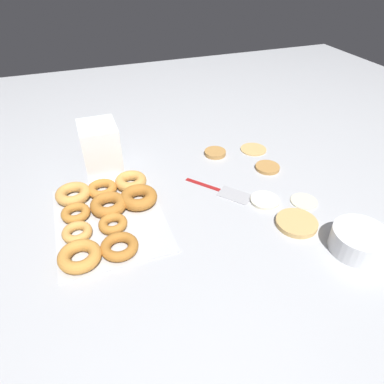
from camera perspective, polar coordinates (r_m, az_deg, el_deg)
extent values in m
plane|color=#B2B5BA|center=(1.11, 6.47, -0.47)|extent=(3.00, 3.00, 0.00)
cylinder|color=tan|center=(1.03, 17.04, -4.95)|extent=(0.12, 0.12, 0.01)
cylinder|color=silver|center=(1.10, 12.03, -1.38)|extent=(0.09, 0.09, 0.01)
cylinder|color=#B27F42|center=(1.26, 12.46, 4.03)|extent=(0.09, 0.09, 0.01)
cylinder|color=beige|center=(1.13, 18.17, -1.41)|extent=(0.08, 0.08, 0.01)
cylinder|color=tan|center=(1.37, 10.20, 7.10)|extent=(0.10, 0.10, 0.01)
cylinder|color=#B27F42|center=(1.31, 3.88, 6.55)|extent=(0.08, 0.08, 0.02)
cube|color=silver|center=(1.04, -13.54, -4.31)|extent=(0.39, 0.31, 0.01)
torus|color=#D19347|center=(1.13, -19.21, -0.28)|extent=(0.11, 0.11, 0.03)
torus|color=#B7752D|center=(1.06, -18.83, -3.33)|extent=(0.08, 0.08, 0.03)
torus|color=#D19347|center=(1.00, -18.61, -6.38)|extent=(0.08, 0.08, 0.02)
torus|color=#C68438|center=(0.92, -18.22, -10.12)|extent=(0.11, 0.11, 0.03)
torus|color=#B7752D|center=(1.13, -14.74, 0.53)|extent=(0.09, 0.09, 0.03)
torus|color=#AD6B28|center=(1.06, -13.74, -2.05)|extent=(0.11, 0.11, 0.03)
torus|color=#B7752D|center=(1.00, -13.04, -5.16)|extent=(0.08, 0.08, 0.03)
torus|color=#AD6B28|center=(0.92, -12.00, -8.87)|extent=(0.10, 0.10, 0.03)
torus|color=#D19347|center=(1.15, -10.16, 1.81)|extent=(0.10, 0.10, 0.03)
torus|color=#AD6B28|center=(1.07, -8.88, -0.88)|extent=(0.11, 0.11, 0.04)
cylinder|color=white|center=(1.00, 26.05, -7.28)|extent=(0.15, 0.15, 0.06)
cube|color=white|center=(1.27, -14.53, 4.49)|extent=(0.15, 0.12, 0.03)
cube|color=white|center=(1.25, -14.72, 5.56)|extent=(0.15, 0.12, 0.03)
cube|color=white|center=(1.24, -14.92, 6.67)|extent=(0.15, 0.12, 0.03)
cube|color=white|center=(1.23, -15.13, 7.79)|extent=(0.15, 0.12, 0.03)
cube|color=white|center=(1.22, -15.33, 8.94)|extent=(0.15, 0.12, 0.03)
cube|color=white|center=(1.20, -15.55, 10.11)|extent=(0.15, 0.12, 0.03)
cube|color=maroon|center=(1.15, 1.83, 1.29)|extent=(0.11, 0.09, 0.01)
cube|color=#A8A8AD|center=(1.11, 7.14, -0.49)|extent=(0.12, 0.11, 0.01)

